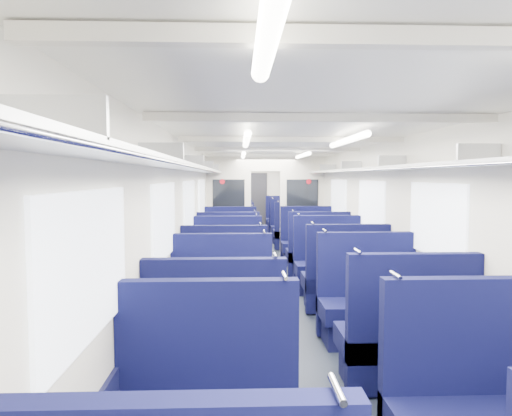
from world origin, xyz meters
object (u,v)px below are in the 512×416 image
seat_10 (221,311)px  seat_23 (291,229)px  end_door (257,201)px  seat_21 (296,234)px  seat_17 (317,256)px  seat_25 (287,225)px  seat_16 (229,256)px  bulkhead (266,203)px  seat_12 (225,286)px  seat_8 (216,355)px  seat_20 (231,235)px  seat_22 (232,229)px  seat_15 (329,268)px  seat_26 (233,222)px  seat_11 (369,308)px  seat_19 (307,246)px  seat_27 (283,221)px  seat_14 (227,269)px  seat_24 (233,226)px  seat_13 (345,283)px  seat_18 (230,247)px  seat_9 (406,345)px

seat_10 → seat_23: size_ratio=1.00×
end_door → seat_21: bearing=-80.2°
seat_17 → seat_25: bearing=90.0°
seat_16 → seat_23: bearing=69.4°
bulkhead → seat_12: 4.88m
seat_8 → seat_10: same height
seat_20 → seat_22: bearing=90.0°
seat_8 → seat_15: (1.66, 3.60, 0.00)m
seat_15 → seat_26: same height
seat_15 → seat_8: bearing=-114.8°
seat_11 → seat_21: 6.62m
seat_8 → seat_21: bearing=78.2°
seat_20 → bulkhead: bearing=-40.8°
seat_19 → seat_27: size_ratio=1.00×
seat_11 → seat_12: bearing=146.2°
seat_12 → seat_16: size_ratio=1.00×
seat_11 → seat_14: same height
seat_10 → seat_21: (1.66, 6.69, 0.00)m
bulkhead → seat_20: bulkhead is taller
seat_20 → seat_21: (1.66, 0.07, 0.00)m
seat_19 → seat_11: bearing=-90.0°
end_door → seat_24: bearing=-107.5°
seat_17 → seat_21: bearing=90.0°
seat_25 → seat_15: bearing=-90.0°
seat_10 → seat_21: same height
seat_14 → seat_13: bearing=-32.1°
seat_16 → seat_27: bearing=76.0°
seat_23 → seat_8: bearing=-100.3°
seat_18 → seat_19: 1.66m
seat_26 → seat_22: bearing=-90.0°
end_door → seat_15: bearing=-84.8°
seat_12 → seat_20: size_ratio=1.00×
seat_23 → end_door: bearing=103.0°
seat_11 → seat_12: 2.00m
seat_8 → seat_10: size_ratio=1.00×
seat_10 → seat_19: size_ratio=1.00×
seat_14 → seat_18: 2.34m
end_door → seat_27: 1.69m
bulkhead → seat_8: bulkhead is taller
end_door → seat_10: end_door is taller
seat_18 → seat_27: size_ratio=1.00×
seat_19 → seat_20: (-1.66, 1.91, 0.00)m
seat_17 → seat_8: bearing=-109.5°
seat_12 → seat_13: 1.66m
seat_8 → seat_16: (0.00, 4.70, 0.00)m
seat_17 → seat_23: bearing=90.0°
end_door → seat_16: 8.09m
seat_19 → seat_20: size_ratio=1.00×
seat_17 → seat_13: bearing=-90.0°
seat_9 → seat_14: bearing=116.2°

